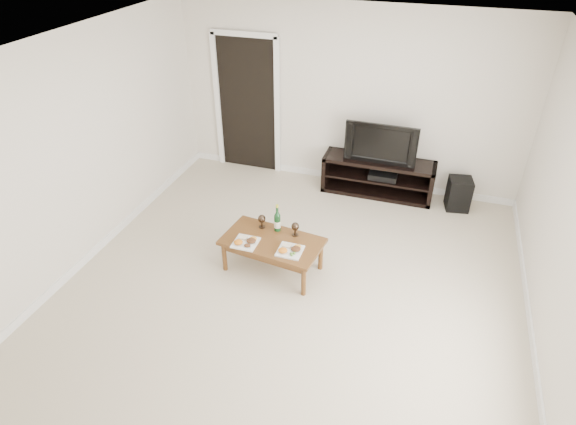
# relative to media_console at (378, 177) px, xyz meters

# --- Properties ---
(floor) EXTENTS (5.50, 5.50, 0.00)m
(floor) POSITION_rel_media_console_xyz_m (-0.56, -2.50, -0.28)
(floor) COLOR beige
(floor) RESTS_ON ground
(back_wall) EXTENTS (5.00, 0.04, 2.60)m
(back_wall) POSITION_rel_media_console_xyz_m (-0.56, 0.27, 1.02)
(back_wall) COLOR silver
(back_wall) RESTS_ON ground
(ceiling) EXTENTS (5.00, 5.50, 0.04)m
(ceiling) POSITION_rel_media_console_xyz_m (-0.56, -2.50, 2.35)
(ceiling) COLOR white
(ceiling) RESTS_ON back_wall
(doorway) EXTENTS (0.90, 0.02, 2.05)m
(doorway) POSITION_rel_media_console_xyz_m (-2.11, 0.24, 0.75)
(doorway) COLOR black
(doorway) RESTS_ON ground
(media_console) EXTENTS (1.60, 0.45, 0.55)m
(media_console) POSITION_rel_media_console_xyz_m (0.00, 0.00, 0.00)
(media_console) COLOR black
(media_console) RESTS_ON ground
(television) EXTENTS (1.01, 0.15, 0.58)m
(television) POSITION_rel_media_console_xyz_m (0.00, 0.00, 0.56)
(television) COLOR black
(television) RESTS_ON media_console
(av_receiver) EXTENTS (0.40, 0.30, 0.08)m
(av_receiver) POSITION_rel_media_console_xyz_m (0.07, -0.01, 0.05)
(av_receiver) COLOR black
(av_receiver) RESTS_ON media_console
(subwoofer) EXTENTS (0.35, 0.35, 0.46)m
(subwoofer) POSITION_rel_media_console_xyz_m (1.14, -0.06, -0.05)
(subwoofer) COLOR black
(subwoofer) RESTS_ON ground
(coffee_table) EXTENTS (1.20, 0.75, 0.42)m
(coffee_table) POSITION_rel_media_console_xyz_m (-0.87, -2.13, -0.07)
(coffee_table) COLOR brown
(coffee_table) RESTS_ON ground
(plate_left) EXTENTS (0.27, 0.27, 0.07)m
(plate_left) POSITION_rel_media_console_xyz_m (-1.14, -2.28, 0.18)
(plate_left) COLOR white
(plate_left) RESTS_ON coffee_table
(plate_right) EXTENTS (0.27, 0.27, 0.07)m
(plate_right) POSITION_rel_media_console_xyz_m (-0.62, -2.27, 0.18)
(plate_right) COLOR white
(plate_right) RESTS_ON coffee_table
(wine_bottle) EXTENTS (0.07, 0.07, 0.35)m
(wine_bottle) POSITION_rel_media_console_xyz_m (-0.88, -1.93, 0.32)
(wine_bottle) COLOR #0F3717
(wine_bottle) RESTS_ON coffee_table
(goblet_left) EXTENTS (0.09, 0.09, 0.17)m
(goblet_left) POSITION_rel_media_console_xyz_m (-1.08, -1.93, 0.23)
(goblet_left) COLOR #34271C
(goblet_left) RESTS_ON coffee_table
(goblet_right) EXTENTS (0.09, 0.09, 0.17)m
(goblet_right) POSITION_rel_media_console_xyz_m (-0.66, -1.96, 0.23)
(goblet_right) COLOR #34271C
(goblet_right) RESTS_ON coffee_table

